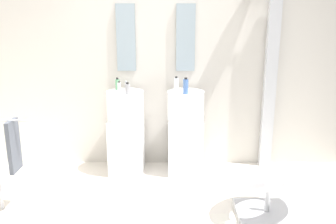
% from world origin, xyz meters
% --- Properties ---
extents(rear_partition, '(4.80, 0.10, 2.60)m').
position_xyz_m(rear_partition, '(0.00, 1.65, 1.30)').
color(rear_partition, beige).
rests_on(rear_partition, ground_plane).
extents(pedestal_sink_left, '(0.42, 0.42, 1.09)m').
position_xyz_m(pedestal_sink_left, '(-0.35, 1.33, 0.51)').
color(pedestal_sink_left, white).
rests_on(pedestal_sink_left, ground_plane).
extents(pedestal_sink_right, '(0.42, 0.42, 1.09)m').
position_xyz_m(pedestal_sink_right, '(0.35, 1.33, 0.51)').
color(pedestal_sink_right, white).
rests_on(pedestal_sink_right, ground_plane).
extents(vanity_mirror_left, '(0.22, 0.03, 0.77)m').
position_xyz_m(vanity_mirror_left, '(-0.35, 1.58, 1.57)').
color(vanity_mirror_left, '#8C9EA8').
extents(vanity_mirror_right, '(0.22, 0.03, 0.77)m').
position_xyz_m(vanity_mirror_right, '(0.35, 1.58, 1.57)').
color(vanity_mirror_right, '#8C9EA8').
extents(shower_column, '(0.49, 0.24, 2.05)m').
position_xyz_m(shower_column, '(1.34, 1.53, 1.08)').
color(shower_column, '#B7BABF').
rests_on(shower_column, ground_plane).
extents(lounge_chair, '(1.05, 1.05, 0.65)m').
position_xyz_m(lounge_chair, '(1.08, 0.30, 0.35)').
color(lounge_chair, '#B7BABF').
rests_on(lounge_chair, ground_plane).
extents(towel_rack, '(0.37, 0.22, 0.95)m').
position_xyz_m(towel_rack, '(-1.32, 0.43, 0.63)').
color(towel_rack, '#B7BABF').
rests_on(towel_rack, ground_plane).
extents(soap_bottle_white, '(0.04, 0.04, 0.14)m').
position_xyz_m(soap_bottle_white, '(-0.40, 1.23, 1.05)').
color(soap_bottle_white, white).
rests_on(soap_bottle_white, pedestal_sink_left).
extents(soap_bottle_clear, '(0.05, 0.05, 0.16)m').
position_xyz_m(soap_bottle_clear, '(0.24, 1.39, 1.06)').
color(soap_bottle_clear, silver).
rests_on(soap_bottle_clear, pedestal_sink_right).
extents(soap_bottle_green, '(0.05, 0.05, 0.14)m').
position_xyz_m(soap_bottle_green, '(-0.44, 1.40, 1.05)').
color(soap_bottle_green, '#59996B').
rests_on(soap_bottle_green, pedestal_sink_left).
extents(soap_bottle_blue, '(0.06, 0.06, 0.18)m').
position_xyz_m(soap_bottle_blue, '(0.34, 1.19, 1.07)').
color(soap_bottle_blue, '#4C72B7').
rests_on(soap_bottle_blue, pedestal_sink_right).
extents(soap_bottle_grey, '(0.06, 0.06, 0.13)m').
position_xyz_m(soap_bottle_grey, '(-0.30, 1.19, 1.05)').
color(soap_bottle_grey, '#99999E').
rests_on(soap_bottle_grey, pedestal_sink_left).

